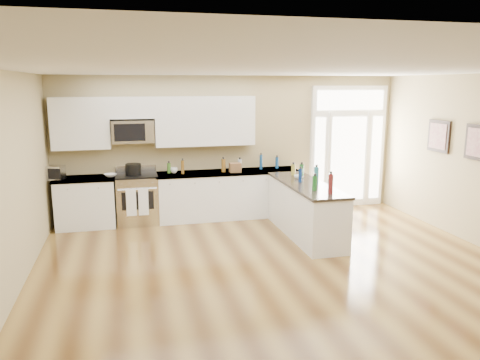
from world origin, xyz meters
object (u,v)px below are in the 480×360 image
object	(u,v)px
kitchen_range	(137,199)
stockpot	(133,169)
peninsula_cabinet	(305,211)
toaster_oven	(55,173)

from	to	relation	value
kitchen_range	stockpot	xyz separation A→B (m)	(-0.05, -0.00, 0.58)
peninsula_cabinet	stockpot	size ratio (longest dim) A/B	7.92
peninsula_cabinet	toaster_oven	bearing A→B (deg)	162.14
kitchen_range	stockpot	world-z (taller)	stockpot
peninsula_cabinet	kitchen_range	distance (m)	3.20
kitchen_range	stockpot	bearing A→B (deg)	-178.90
peninsula_cabinet	toaster_oven	xyz separation A→B (m)	(-4.28, 1.38, 0.63)
toaster_oven	kitchen_range	bearing A→B (deg)	23.68
stockpot	toaster_oven	xyz separation A→B (m)	(-1.37, -0.07, 0.00)
stockpot	toaster_oven	world-z (taller)	toaster_oven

